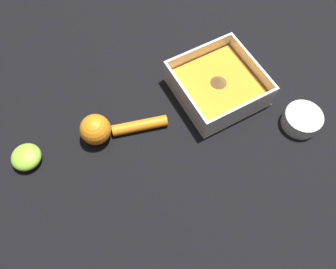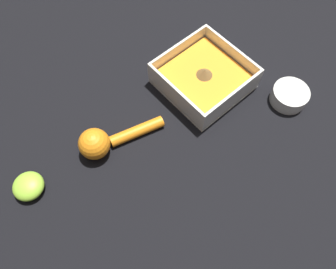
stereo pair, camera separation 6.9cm
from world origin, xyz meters
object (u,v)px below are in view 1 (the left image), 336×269
Objects in this scene: spice_bowl at (302,120)px; lemon_half at (26,157)px; lemon_squeezer at (105,129)px; square_dish at (218,87)px.

spice_bowl is 1.33× the size of lemon_half.
lemon_squeezer is at bearing 155.11° from spice_bowl.
lemon_half is at bearing 7.79° from lemon_squeezer.
square_dish is at bearing -168.25° from lemon_squeezer.
lemon_squeezer reaches higher than lemon_half.
spice_bowl reaches higher than lemon_half.
spice_bowl is at bearing 170.88° from lemon_squeezer.
spice_bowl is 0.60m from lemon_half.
square_dish is 0.99× the size of lemon_squeezer.
square_dish and lemon_squeezer have the same top height.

